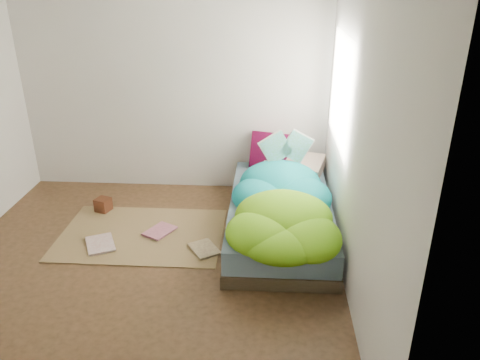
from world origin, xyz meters
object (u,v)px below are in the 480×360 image
wooden_box (103,205)px  floor_book_a (87,247)px  bed (280,216)px  open_book (287,138)px  pillow_magenta (269,151)px  floor_book_b (151,228)px

wooden_box → floor_book_a: wooden_box is taller
bed → open_book: open_book is taller
wooden_box → pillow_magenta: bearing=17.0°
bed → floor_book_a: bed is taller
bed → floor_book_b: size_ratio=6.62×
floor_book_b → pillow_magenta: bearing=66.9°
pillow_magenta → open_book: (0.18, -0.36, 0.28)m
bed → floor_book_a: bearing=-165.7°
open_book → floor_book_a: 2.24m
pillow_magenta → wooden_box: (-1.79, -0.55, -0.46)m
floor_book_a → pillow_magenta: bearing=11.7°
bed → floor_book_b: bed is taller
open_book → wooden_box: size_ratio=3.26×
wooden_box → bed: bearing=-8.6°
open_book → floor_book_b: open_book is taller
pillow_magenta → wooden_box: 1.93m
open_book → floor_book_b: size_ratio=1.55×
wooden_box → open_book: bearing=5.4°
floor_book_b → bed: bearing=32.5°
bed → pillow_magenta: size_ratio=4.86×
pillow_magenta → floor_book_a: pillow_magenta is taller
pillow_magenta → wooden_box: bearing=-147.9°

